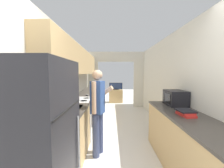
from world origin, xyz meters
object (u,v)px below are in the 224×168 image
(television, at_px, (115,86))
(knife, at_px, (86,95))
(microwave, at_px, (174,98))
(book_stack, at_px, (185,113))
(range_oven, at_px, (80,118))
(refrigerator, at_px, (36,144))
(tv_cabinet, at_px, (115,96))
(person, at_px, (97,110))

(television, height_order, knife, television)
(microwave, xyz_separation_m, television, (-1.05, 4.44, -0.21))
(book_stack, distance_m, television, 5.19)
(range_oven, bearing_deg, knife, 83.29)
(refrigerator, height_order, range_oven, refrigerator)
(tv_cabinet, height_order, knife, knife)
(book_stack, bearing_deg, tv_cabinet, 99.92)
(refrigerator, height_order, person, refrigerator)
(range_oven, xyz_separation_m, microwave, (2.02, -0.60, 0.60))
(refrigerator, xyz_separation_m, person, (0.48, 1.19, 0.02))
(television, relative_size, knife, 2.20)
(person, bearing_deg, knife, 37.99)
(book_stack, xyz_separation_m, knife, (-1.81, 1.85, -0.04))
(range_oven, xyz_separation_m, television, (0.97, 3.84, 0.39))
(microwave, distance_m, television, 4.57)
(tv_cabinet, distance_m, television, 0.52)
(microwave, distance_m, knife, 2.29)
(book_stack, bearing_deg, range_oven, 145.95)
(microwave, bearing_deg, tv_cabinet, 103.21)
(range_oven, height_order, tv_cabinet, range_oven)
(microwave, xyz_separation_m, knife, (-1.96, 1.18, -0.14))
(book_stack, relative_size, knife, 0.97)
(range_oven, bearing_deg, microwave, -16.40)
(tv_cabinet, xyz_separation_m, television, (0.00, -0.04, 0.51))
(tv_cabinet, relative_size, television, 1.04)
(microwave, xyz_separation_m, book_stack, (-0.15, -0.67, -0.10))
(refrigerator, distance_m, tv_cabinet, 5.94)
(refrigerator, relative_size, knife, 5.42)
(range_oven, relative_size, knife, 3.40)
(person, xyz_separation_m, television, (0.46, 4.61, -0.01))
(microwave, relative_size, knife, 1.42)
(range_oven, height_order, person, person)
(television, bearing_deg, refrigerator, -99.30)
(tv_cabinet, relative_size, knife, 2.28)
(range_oven, height_order, television, range_oven)
(television, bearing_deg, person, -95.75)
(range_oven, xyz_separation_m, tv_cabinet, (0.97, 3.88, -0.13))
(person, bearing_deg, range_oven, 53.47)
(person, distance_m, tv_cabinet, 4.70)
(tv_cabinet, bearing_deg, microwave, -76.79)
(microwave, distance_m, book_stack, 0.70)
(range_oven, xyz_separation_m, knife, (0.07, 0.58, 0.46))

